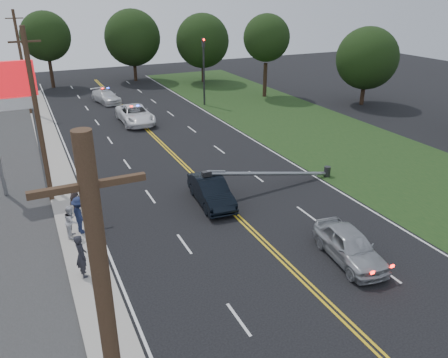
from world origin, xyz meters
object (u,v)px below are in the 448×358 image
crashed_sedan (211,191)px  bystander_d (75,200)px  pylon_sign (9,97)px  emergency_b (106,97)px  bystander_b (71,221)px  waiting_sedan (350,246)px  bystander_c (80,215)px  utility_pole_mid (38,119)px  emergency_a (135,114)px  fallen_streetlight (278,173)px  bystander_a (81,256)px  traffic_signal (204,66)px  utility_pole_far (22,63)px

crashed_sedan → bystander_d: bearing=172.5°
pylon_sign → emergency_b: size_ratio=1.66×
pylon_sign → bystander_b: (1.89, -7.04, -5.03)m
waiting_sedan → bystander_c: size_ratio=2.25×
utility_pole_mid → waiting_sedan: utility_pole_mid is taller
crashed_sedan → emergency_a: bearing=94.0°
fallen_streetlight → bystander_a: 13.68m
emergency_b → waiting_sedan: bearing=-96.0°
bystander_c → waiting_sedan: bearing=-139.8°
waiting_sedan → traffic_signal: bearing=87.5°
traffic_signal → bystander_b: (-16.91, -23.04, -3.24)m
fallen_streetlight → bystander_c: 12.36m
bystander_a → utility_pole_mid: bearing=-6.0°
waiting_sedan → bystander_a: bearing=169.2°
bystander_b → bystander_d: bearing=4.9°
traffic_signal → bystander_a: traffic_signal is taller
utility_pole_mid → emergency_b: (7.93, 23.55, -4.39)m
bystander_a → fallen_streetlight: bearing=-79.4°
bystander_d → traffic_signal: bearing=-6.4°
pylon_sign → bystander_b: 8.86m
traffic_signal → bystander_d: size_ratio=3.98×
bystander_a → waiting_sedan: bearing=-118.1°
crashed_sedan → utility_pole_far: bearing=112.9°
pylon_sign → utility_pole_mid: bearing=-57.0°
emergency_a → emergency_b: emergency_a is taller
bystander_a → emergency_a: bearing=-29.4°
emergency_a → utility_pole_far: bearing=139.0°
bystander_d → utility_pole_far: bearing=34.4°
utility_pole_mid → bystander_a: (0.55, -8.72, -3.96)m
emergency_a → bystander_d: bystander_d is taller
pylon_sign → bystander_b: pylon_sign is taller
waiting_sedan → emergency_b: size_ratio=0.93×
emergency_b → bystander_d: 27.17m
emergency_a → emergency_b: 9.34m
bystander_a → pylon_sign: bearing=0.2°
fallen_streetlight → bystander_c: (-12.33, -0.85, 0.20)m
bystander_b → bystander_c: (0.47, 0.20, 0.15)m
waiting_sedan → bystander_c: bystander_c is taller
utility_pole_far → bystander_d: (1.07, -24.74, -4.08)m
utility_pole_far → bystander_b: 27.36m
traffic_signal → bystander_b: traffic_signal is taller
waiting_sedan → emergency_a: bearing=104.5°
emergency_a → bystander_d: (-7.77, -17.00, 0.18)m
traffic_signal → crashed_sedan: bearing=-111.8°
emergency_a → bystander_a: (-8.30, -22.97, 0.30)m
fallen_streetlight → bystander_b: 12.84m
emergency_b → bystander_c: (-6.88, -28.40, 0.42)m
bystander_a → bystander_c: (0.51, 3.87, -0.01)m
traffic_signal → emergency_b: bearing=149.9°
pylon_sign → traffic_signal: 24.75m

